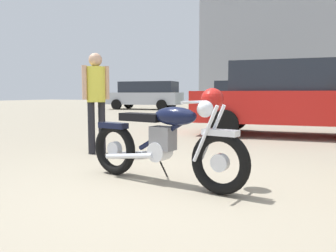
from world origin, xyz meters
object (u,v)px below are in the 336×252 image
silver_sedan_mid (146,94)px  blue_hatchback_right (239,95)px  vintage_motorcycle (167,140)px  white_estate_far (300,96)px  red_hatchback_near (299,96)px  bystander (96,92)px  pale_sedan_back (328,95)px

silver_sedan_mid → blue_hatchback_right: 5.80m
vintage_motorcycle → white_estate_far: white_estate_far is taller
white_estate_far → red_hatchback_near: size_ratio=1.19×
bystander → silver_sedan_mid: (-6.77, 14.16, -0.08)m
bystander → vintage_motorcycle: bearing=1.6°
silver_sedan_mid → blue_hatchback_right: blue_hatchback_right is taller
silver_sedan_mid → pale_sedan_back: bearing=163.4°
pale_sedan_back → silver_sedan_mid: 10.53m
vintage_motorcycle → silver_sedan_mid: silver_sedan_mid is taller
pale_sedan_back → red_hatchback_near: red_hatchback_near is taller
blue_hatchback_right → pale_sedan_back: bearing=-39.1°
vintage_motorcycle → bystander: size_ratio=1.24×
bystander → silver_sedan_mid: bearing=150.5°
white_estate_far → silver_sedan_mid: size_ratio=1.00×
vintage_motorcycle → pale_sedan_back: size_ratio=0.43×
vintage_motorcycle → pale_sedan_back: bearing=93.3°
bystander → pale_sedan_back: size_ratio=0.34×
vintage_motorcycle → white_estate_far: size_ratio=0.43×
vintage_motorcycle → white_estate_far: (1.06, 5.13, 0.45)m
silver_sedan_mid → white_estate_far: bearing=127.4°
pale_sedan_back → blue_hatchback_right: blue_hatchback_right is taller
white_estate_far → red_hatchback_near: red_hatchback_near is taller
bystander → white_estate_far: size_ratio=0.34×
vintage_motorcycle → red_hatchback_near: bearing=96.5°
vintage_motorcycle → red_hatchback_near: red_hatchback_near is taller
pale_sedan_back → blue_hatchback_right: (-4.91, 3.92, -0.02)m
vintage_motorcycle → silver_sedan_mid: size_ratio=0.43×
vintage_motorcycle → bystander: bearing=157.2°
silver_sedan_mid → blue_hatchback_right: (5.44, 1.99, -0.02)m
pale_sedan_back → white_estate_far: bearing=-100.4°
bystander → silver_sedan_mid: silver_sedan_mid is taller
red_hatchback_near → silver_sedan_mid: size_ratio=0.84×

